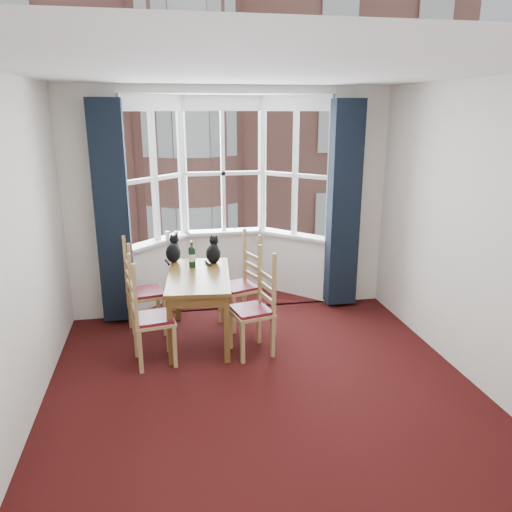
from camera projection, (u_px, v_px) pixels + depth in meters
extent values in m
plane|color=black|center=(268.00, 400.00, 4.50)|extent=(4.50, 4.50, 0.00)
plane|color=white|center=(270.00, 70.00, 3.70)|extent=(4.50, 4.50, 0.00)
plane|color=silver|center=(9.00, 265.00, 3.74)|extent=(0.00, 4.50, 4.50)
plane|color=silver|center=(487.00, 240.00, 4.46)|extent=(0.00, 4.50, 4.50)
plane|color=silver|center=(388.00, 404.00, 1.98)|extent=(4.00, 0.00, 4.00)
cube|color=silver|center=(93.00, 208.00, 5.93)|extent=(0.70, 0.12, 2.80)
cube|color=silver|center=(356.00, 199.00, 6.52)|extent=(0.70, 0.12, 2.80)
cube|color=black|center=(112.00, 214.00, 5.81)|extent=(0.38, 0.22, 2.60)
cube|color=black|center=(344.00, 205.00, 6.32)|extent=(0.38, 0.22, 2.60)
cube|color=brown|center=(199.00, 276.00, 5.50)|extent=(0.79, 1.31, 0.04)
cube|color=brown|center=(171.00, 332.00, 5.03)|extent=(0.07, 0.07, 0.73)
cube|color=brown|center=(177.00, 292.00, 6.13)|extent=(0.07, 0.07, 0.73)
cube|color=brown|center=(227.00, 329.00, 5.08)|extent=(0.07, 0.07, 0.73)
cube|color=brown|center=(224.00, 290.00, 6.18)|extent=(0.07, 0.07, 0.73)
cube|color=tan|center=(153.00, 319.00, 5.05)|extent=(0.46, 0.48, 0.06)
cube|color=#590F1A|center=(153.00, 318.00, 5.05)|extent=(0.42, 0.43, 0.03)
cube|color=tan|center=(146.00, 293.00, 5.76)|extent=(0.48, 0.49, 0.06)
cube|color=#590F1A|center=(146.00, 292.00, 5.76)|extent=(0.43, 0.45, 0.03)
cube|color=tan|center=(251.00, 311.00, 5.25)|extent=(0.48, 0.50, 0.06)
cube|color=#590F1A|center=(251.00, 310.00, 5.25)|extent=(0.43, 0.45, 0.03)
cube|color=tan|center=(239.00, 287.00, 5.95)|extent=(0.52, 0.53, 0.06)
cube|color=#590F1A|center=(239.00, 286.00, 5.95)|extent=(0.47, 0.48, 0.03)
ellipsoid|color=black|center=(173.00, 253.00, 5.93)|extent=(0.23, 0.27, 0.23)
sphere|color=black|center=(174.00, 239.00, 5.96)|extent=(0.13, 0.13, 0.11)
cone|color=black|center=(171.00, 235.00, 5.95)|extent=(0.05, 0.05, 0.05)
cone|color=black|center=(176.00, 235.00, 5.95)|extent=(0.05, 0.05, 0.05)
ellipsoid|color=black|center=(213.00, 254.00, 5.88)|extent=(0.22, 0.26, 0.23)
sphere|color=black|center=(214.00, 241.00, 5.92)|extent=(0.13, 0.13, 0.11)
cone|color=black|center=(211.00, 236.00, 5.91)|extent=(0.05, 0.05, 0.05)
cone|color=black|center=(216.00, 236.00, 5.90)|extent=(0.05, 0.05, 0.05)
cylinder|color=black|center=(192.00, 258.00, 5.72)|extent=(0.08, 0.08, 0.22)
sphere|color=black|center=(192.00, 249.00, 5.69)|extent=(0.07, 0.07, 0.07)
cylinder|color=black|center=(192.00, 245.00, 5.68)|extent=(0.03, 0.03, 0.10)
cylinder|color=gold|center=(191.00, 242.00, 5.67)|extent=(0.03, 0.03, 0.02)
cylinder|color=silver|center=(192.00, 257.00, 5.72)|extent=(0.08, 0.08, 0.08)
cylinder|color=white|center=(168.00, 236.00, 6.54)|extent=(0.06, 0.06, 0.12)
cylinder|color=white|center=(176.00, 235.00, 6.59)|extent=(0.06, 0.06, 0.11)
plane|color=#333335|center=(175.00, 230.00, 36.58)|extent=(80.00, 80.00, 0.00)
cube|color=#90574A|center=(184.00, 154.00, 17.64)|extent=(18.00, 6.00, 14.00)
cylinder|color=#90574A|center=(189.00, 162.00, 14.81)|extent=(3.20, 3.20, 14.00)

